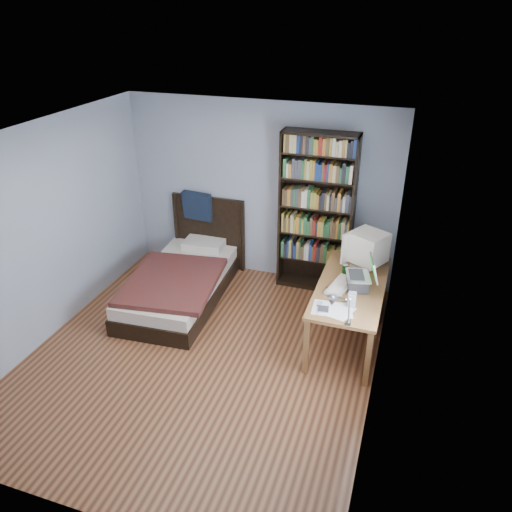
% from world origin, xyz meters
% --- Properties ---
extents(room, '(4.20, 4.24, 2.50)m').
position_xyz_m(room, '(0.03, -0.00, 1.25)').
color(room, '#502917').
rests_on(room, ground).
extents(desk, '(0.75, 1.64, 0.73)m').
position_xyz_m(desk, '(1.50, 1.32, 0.42)').
color(desk, brown).
rests_on(desk, floor).
extents(crt_monitor, '(0.55, 0.50, 0.46)m').
position_xyz_m(crt_monitor, '(1.59, 1.36, 0.99)').
color(crt_monitor, beige).
rests_on(crt_monitor, desk).
extents(laptop, '(0.40, 0.39, 0.41)m').
position_xyz_m(laptop, '(1.59, 0.82, 0.84)').
color(laptop, '#2D2D30').
rests_on(laptop, desk).
extents(desk_lamp, '(0.20, 0.45, 0.54)m').
position_xyz_m(desk_lamp, '(1.49, -0.24, 1.16)').
color(desk_lamp, '#99999E').
rests_on(desk_lamp, desk).
extents(keyboard, '(0.29, 0.51, 0.05)m').
position_xyz_m(keyboard, '(1.39, 0.78, 0.75)').
color(keyboard, beige).
rests_on(keyboard, desk).
extents(speaker, '(0.09, 0.09, 0.16)m').
position_xyz_m(speaker, '(1.57, 0.43, 0.81)').
color(speaker, gray).
rests_on(speaker, desk).
extents(soda_can, '(0.06, 0.06, 0.11)m').
position_xyz_m(soda_can, '(1.39, 1.12, 0.79)').
color(soda_can, '#06320E').
rests_on(soda_can, desk).
extents(mouse, '(0.06, 0.10, 0.03)m').
position_xyz_m(mouse, '(1.47, 1.10, 0.75)').
color(mouse, silver).
rests_on(mouse, desk).
extents(phone_silver, '(0.06, 0.12, 0.02)m').
position_xyz_m(phone_silver, '(1.27, 0.62, 0.74)').
color(phone_silver, silver).
rests_on(phone_silver, desk).
extents(phone_grey, '(0.05, 0.09, 0.02)m').
position_xyz_m(phone_grey, '(1.25, 0.35, 0.74)').
color(phone_grey, gray).
rests_on(phone_grey, desk).
extents(external_drive, '(0.12, 0.12, 0.02)m').
position_xyz_m(external_drive, '(1.31, 0.25, 0.74)').
color(external_drive, gray).
rests_on(external_drive, desk).
extents(bookshelf, '(0.98, 0.30, 2.18)m').
position_xyz_m(bookshelf, '(0.85, 1.94, 1.10)').
color(bookshelf, black).
rests_on(bookshelf, floor).
extents(bed, '(1.29, 2.18, 1.16)m').
position_xyz_m(bed, '(-0.78, 1.13, 0.25)').
color(bed, black).
rests_on(bed, floor).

